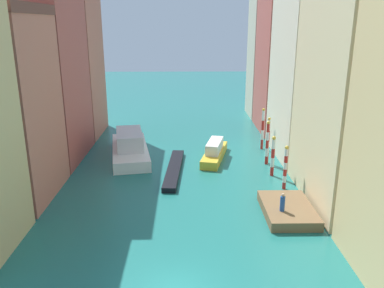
{
  "coord_description": "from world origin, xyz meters",
  "views": [
    {
      "loc": [
        0.61,
        -18.0,
        13.94
      ],
      "look_at": [
        1.25,
        22.37,
        1.5
      ],
      "focal_mm": 36.8,
      "sensor_mm": 36.0,
      "label": 1
    }
  ],
  "objects_px": {
    "waterfront_dock": "(288,210)",
    "mooring_pole_1": "(273,156)",
    "person_on_dock": "(283,203)",
    "mooring_pole_2": "(267,142)",
    "mooring_pole_4": "(263,128)",
    "gondola_black": "(174,169)",
    "mooring_pole_0": "(285,167)",
    "vaporetto_white": "(130,147)",
    "motorboat_0": "(214,152)",
    "mooring_pole_3": "(268,140)"
  },
  "relations": [
    {
      "from": "mooring_pole_0",
      "to": "motorboat_0",
      "type": "relative_size",
      "value": 0.51
    },
    {
      "from": "person_on_dock",
      "to": "motorboat_0",
      "type": "xyz_separation_m",
      "value": [
        -3.99,
        13.85,
        -0.62
      ]
    },
    {
      "from": "mooring_pole_0",
      "to": "mooring_pole_3",
      "type": "xyz_separation_m",
      "value": [
        -0.17,
        6.69,
        0.44
      ]
    },
    {
      "from": "vaporetto_white",
      "to": "waterfront_dock",
      "type": "bearing_deg",
      "value": -44.92
    },
    {
      "from": "person_on_dock",
      "to": "mooring_pole_2",
      "type": "height_order",
      "value": "mooring_pole_2"
    },
    {
      "from": "mooring_pole_0",
      "to": "gondola_black",
      "type": "height_order",
      "value": "mooring_pole_0"
    },
    {
      "from": "mooring_pole_2",
      "to": "mooring_pole_4",
      "type": "height_order",
      "value": "mooring_pole_4"
    },
    {
      "from": "mooring_pole_2",
      "to": "mooring_pole_4",
      "type": "distance_m",
      "value": 5.11
    },
    {
      "from": "mooring_pole_1",
      "to": "waterfront_dock",
      "type": "bearing_deg",
      "value": -93.41
    },
    {
      "from": "vaporetto_white",
      "to": "gondola_black",
      "type": "relative_size",
      "value": 1.06
    },
    {
      "from": "person_on_dock",
      "to": "mooring_pole_3",
      "type": "bearing_deg",
      "value": 83.62
    },
    {
      "from": "person_on_dock",
      "to": "mooring_pole_2",
      "type": "bearing_deg",
      "value": 84.13
    },
    {
      "from": "mooring_pole_3",
      "to": "waterfront_dock",
      "type": "bearing_deg",
      "value": -93.56
    },
    {
      "from": "person_on_dock",
      "to": "mooring_pole_4",
      "type": "height_order",
      "value": "mooring_pole_4"
    },
    {
      "from": "mooring_pole_2",
      "to": "gondola_black",
      "type": "relative_size",
      "value": 0.43
    },
    {
      "from": "gondola_black",
      "to": "motorboat_0",
      "type": "distance_m",
      "value": 5.69
    },
    {
      "from": "motorboat_0",
      "to": "mooring_pole_1",
      "type": "bearing_deg",
      "value": -44.16
    },
    {
      "from": "mooring_pole_4",
      "to": "mooring_pole_1",
      "type": "bearing_deg",
      "value": -93.98
    },
    {
      "from": "mooring_pole_0",
      "to": "mooring_pole_3",
      "type": "distance_m",
      "value": 6.7
    },
    {
      "from": "mooring_pole_1",
      "to": "gondola_black",
      "type": "xyz_separation_m",
      "value": [
        -9.36,
        1.21,
        -1.76
      ]
    },
    {
      "from": "mooring_pole_3",
      "to": "gondola_black",
      "type": "relative_size",
      "value": 0.46
    },
    {
      "from": "gondola_black",
      "to": "mooring_pole_2",
      "type": "bearing_deg",
      "value": 11.9
    },
    {
      "from": "vaporetto_white",
      "to": "mooring_pole_4",
      "type": "bearing_deg",
      "value": 9.54
    },
    {
      "from": "waterfront_dock",
      "to": "mooring_pole_4",
      "type": "relative_size",
      "value": 1.17
    },
    {
      "from": "mooring_pole_3",
      "to": "mooring_pole_1",
      "type": "bearing_deg",
      "value": -93.91
    },
    {
      "from": "mooring_pole_0",
      "to": "motorboat_0",
      "type": "xyz_separation_m",
      "value": [
        -5.54,
        8.15,
        -1.26
      ]
    },
    {
      "from": "mooring_pole_0",
      "to": "mooring_pole_3",
      "type": "bearing_deg",
      "value": 91.44
    },
    {
      "from": "person_on_dock",
      "to": "mooring_pole_2",
      "type": "relative_size",
      "value": 0.31
    },
    {
      "from": "mooring_pole_0",
      "to": "mooring_pole_4",
      "type": "xyz_separation_m",
      "value": [
        0.17,
        11.45,
        0.41
      ]
    },
    {
      "from": "mooring_pole_4",
      "to": "waterfront_dock",
      "type": "bearing_deg",
      "value": -93.7
    },
    {
      "from": "mooring_pole_4",
      "to": "gondola_black",
      "type": "height_order",
      "value": "mooring_pole_4"
    },
    {
      "from": "mooring_pole_2",
      "to": "mooring_pole_3",
      "type": "xyz_separation_m",
      "value": [
        0.15,
        0.32,
        0.15
      ]
    },
    {
      "from": "mooring_pole_2",
      "to": "mooring_pole_3",
      "type": "bearing_deg",
      "value": 65.76
    },
    {
      "from": "person_on_dock",
      "to": "vaporetto_white",
      "type": "height_order",
      "value": "vaporetto_white"
    },
    {
      "from": "mooring_pole_1",
      "to": "mooring_pole_4",
      "type": "bearing_deg",
      "value": 86.02
    },
    {
      "from": "mooring_pole_0",
      "to": "mooring_pole_2",
      "type": "relative_size",
      "value": 0.87
    },
    {
      "from": "mooring_pole_3",
      "to": "gondola_black",
      "type": "distance_m",
      "value": 10.13
    },
    {
      "from": "mooring_pole_3",
      "to": "gondola_black",
      "type": "xyz_separation_m",
      "value": [
        -9.6,
        -2.32,
        -2.23
      ]
    },
    {
      "from": "waterfront_dock",
      "to": "mooring_pole_1",
      "type": "relative_size",
      "value": 1.44
    },
    {
      "from": "mooring_pole_3",
      "to": "mooring_pole_0",
      "type": "bearing_deg",
      "value": -88.56
    },
    {
      "from": "gondola_black",
      "to": "motorboat_0",
      "type": "bearing_deg",
      "value": 41.78
    },
    {
      "from": "mooring_pole_1",
      "to": "motorboat_0",
      "type": "height_order",
      "value": "mooring_pole_1"
    },
    {
      "from": "person_on_dock",
      "to": "vaporetto_white",
      "type": "distance_m",
      "value": 19.67
    },
    {
      "from": "waterfront_dock",
      "to": "gondola_black",
      "type": "height_order",
      "value": "waterfront_dock"
    },
    {
      "from": "mooring_pole_1",
      "to": "gondola_black",
      "type": "distance_m",
      "value": 9.6
    },
    {
      "from": "waterfront_dock",
      "to": "mooring_pole_3",
      "type": "xyz_separation_m",
      "value": [
        0.71,
        11.49,
        2.11
      ]
    },
    {
      "from": "waterfront_dock",
      "to": "person_on_dock",
      "type": "xyz_separation_m",
      "value": [
        -0.67,
        -0.89,
        1.02
      ]
    },
    {
      "from": "mooring_pole_2",
      "to": "mooring_pole_4",
      "type": "relative_size",
      "value": 0.95
    },
    {
      "from": "person_on_dock",
      "to": "mooring_pole_3",
      "type": "height_order",
      "value": "mooring_pole_3"
    },
    {
      "from": "mooring_pole_0",
      "to": "mooring_pole_3",
      "type": "height_order",
      "value": "mooring_pole_3"
    }
  ]
}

